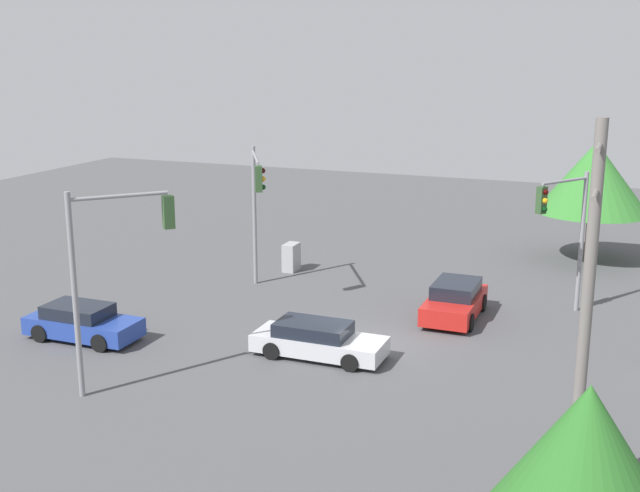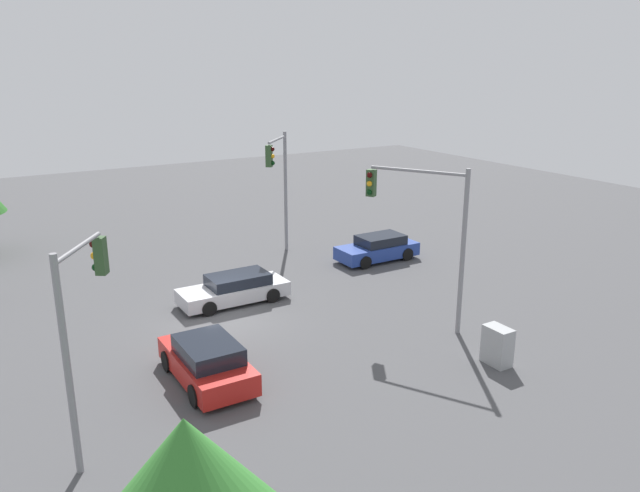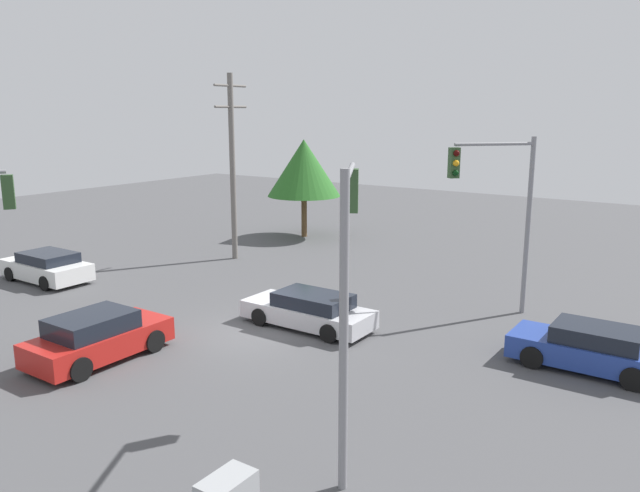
{
  "view_description": "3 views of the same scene",
  "coord_description": "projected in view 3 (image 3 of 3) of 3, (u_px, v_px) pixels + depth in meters",
  "views": [
    {
      "loc": [
        26.26,
        8.85,
        10.64
      ],
      "look_at": [
        -2.06,
        -2.43,
        3.08
      ],
      "focal_mm": 45.0,
      "sensor_mm": 36.0,
      "label": 1
    },
    {
      "loc": [
        -21.99,
        8.81,
        10.04
      ],
      "look_at": [
        -2.53,
        -2.93,
        3.3
      ],
      "focal_mm": 35.0,
      "sensor_mm": 36.0,
      "label": 2
    },
    {
      "loc": [
        -15.28,
        -13.08,
        7.37
      ],
      "look_at": [
        -0.22,
        -2.76,
        3.42
      ],
      "focal_mm": 35.0,
      "sensor_mm": 36.0,
      "label": 3
    }
  ],
  "objects": [
    {
      "name": "sedan_white",
      "position": [
        47.0,
        267.0,
        27.5
      ],
      "size": [
        2.05,
        4.32,
        1.33
      ],
      "color": "silver",
      "rests_on": "ground_plane"
    },
    {
      "name": "traffic_signal_main",
      "position": [
        500.0,
        197.0,
        22.13
      ],
      "size": [
        2.53,
        2.35,
        6.51
      ],
      "rotation": [
        0.0,
        0.0,
        2.4
      ],
      "color": "gray",
      "rests_on": "ground_plane"
    },
    {
      "name": "tree_far",
      "position": [
        304.0,
        168.0,
        36.65
      ],
      "size": [
        4.33,
        4.33,
        5.78
      ],
      "color": "brown",
      "rests_on": "ground_plane"
    },
    {
      "name": "sedan_silver",
      "position": [
        309.0,
        310.0,
        21.63
      ],
      "size": [
        1.9,
        4.7,
        1.25
      ],
      "color": "silver",
      "rests_on": "ground_plane"
    },
    {
      "name": "sedan_red",
      "position": [
        98.0,
        337.0,
        18.77
      ],
      "size": [
        4.27,
        2.03,
        1.46
      ],
      "rotation": [
        0.0,
        0.0,
        -1.57
      ],
      "color": "red",
      "rests_on": "ground_plane"
    },
    {
      "name": "traffic_signal_cross",
      "position": [
        347.0,
        258.0,
        13.05
      ],
      "size": [
        3.61,
        2.21,
        6.37
      ],
      "rotation": [
        0.0,
        0.0,
        0.51
      ],
      "color": "gray",
      "rests_on": "ground_plane"
    },
    {
      "name": "ground_plane",
      "position": [
        257.0,
        334.0,
        21.11
      ],
      "size": [
        80.0,
        80.0,
        0.0
      ],
      "primitive_type": "plane",
      "color": "#4C4C4F"
    },
    {
      "name": "sedan_blue",
      "position": [
        590.0,
        348.0,
        18.06
      ],
      "size": [
        1.9,
        4.33,
        1.33
      ],
      "color": "#233D93",
      "rests_on": "ground_plane"
    },
    {
      "name": "utility_pole_tall",
      "position": [
        232.0,
        163.0,
        30.88
      ],
      "size": [
        2.2,
        0.28,
        9.18
      ],
      "color": "slate",
      "rests_on": "ground_plane"
    }
  ]
}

